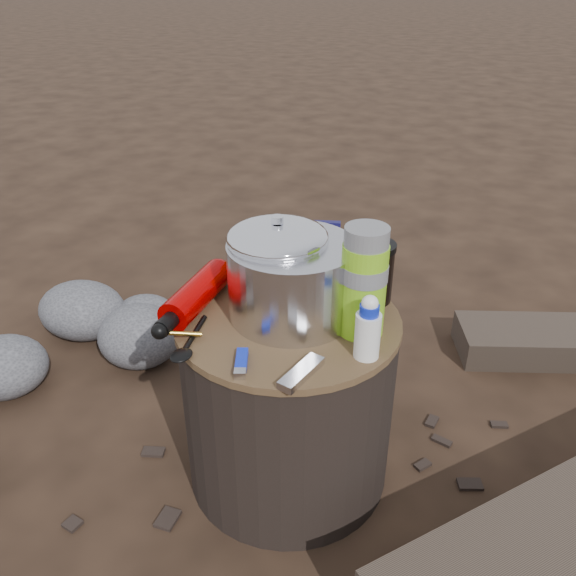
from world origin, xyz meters
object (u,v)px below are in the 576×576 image
at_px(camping_pot, 278,267).
at_px(thermos, 364,282).
at_px(travel_mug, 373,272).
at_px(fuel_bottle, 196,294).
at_px(stump, 288,399).

height_order(camping_pot, thermos, thermos).
bearing_deg(travel_mug, thermos, -79.94).
bearing_deg(travel_mug, camping_pot, -141.84).
xyz_separation_m(camping_pot, fuel_bottle, (-0.15, -0.07, -0.06)).
bearing_deg(thermos, travel_mug, 100.06).
distance_m(stump, camping_pot, 0.30).
bearing_deg(stump, camping_pot, 146.33).
bearing_deg(camping_pot, fuel_bottle, -155.90).
bearing_deg(stump, travel_mug, 49.65).
bearing_deg(fuel_bottle, camping_pot, 17.89).
height_order(stump, thermos, thermos).
bearing_deg(thermos, camping_pot, 178.89).
height_order(camping_pot, travel_mug, camping_pot).
relative_size(fuel_bottle, thermos, 1.23).
distance_m(thermos, travel_mug, 0.14).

